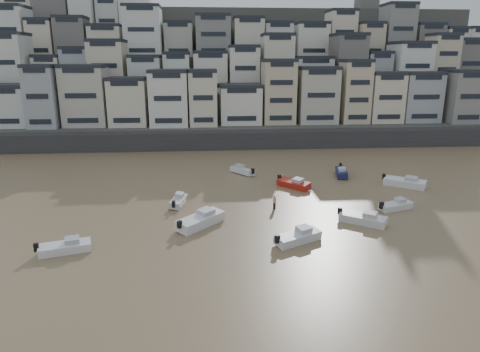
{
  "coord_description": "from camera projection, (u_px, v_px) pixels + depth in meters",
  "views": [
    {
      "loc": [
        3.89,
        -20.02,
        17.99
      ],
      "look_at": [
        7.9,
        30.0,
        4.0
      ],
      "focal_mm": 32.0,
      "sensor_mm": 36.0,
      "label": 1
    }
  ],
  "objects": [
    {
      "name": "boat_f",
      "position": [
        178.0,
        200.0,
        53.82
      ],
      "size": [
        2.47,
        4.97,
        1.3
      ],
      "primitive_type": null,
      "rotation": [
        0.0,
        0.0,
        1.37
      ],
      "color": "silver",
      "rests_on": "ground"
    },
    {
      "name": "boat_d",
      "position": [
        396.0,
        204.0,
        52.11
      ],
      "size": [
        5.07,
        3.16,
        1.32
      ],
      "primitive_type": null,
      "rotation": [
        0.0,
        0.0,
        0.36
      ],
      "color": "silver",
      "rests_on": "ground"
    },
    {
      "name": "harbor_wall",
      "position": [
        237.0,
        140.0,
        86.47
      ],
      "size": [
        140.0,
        3.0,
        3.5
      ],
      "primitive_type": "cube",
      "color": "#38383A",
      "rests_on": "ground"
    },
    {
      "name": "boat_a",
      "position": [
        298.0,
        235.0,
        42.8
      ],
      "size": [
        5.72,
        4.24,
        1.51
      ],
      "primitive_type": null,
      "rotation": [
        0.0,
        0.0,
        0.5
      ],
      "color": "silver",
      "rests_on": "ground"
    },
    {
      "name": "boat_i",
      "position": [
        342.0,
        171.0,
        66.89
      ],
      "size": [
        3.01,
        5.77,
        1.5
      ],
      "primitive_type": null,
      "rotation": [
        0.0,
        0.0,
        -1.8
      ],
      "color": "#151B42",
      "rests_on": "ground"
    },
    {
      "name": "hillside",
      "position": [
        243.0,
        75.0,
        122.06
      ],
      "size": [
        141.04,
        66.0,
        50.0
      ],
      "color": "#4C4C47",
      "rests_on": "ground"
    },
    {
      "name": "boat_j",
      "position": [
        65.0,
        246.0,
        40.56
      ],
      "size": [
        5.42,
        3.03,
        1.41
      ],
      "primitive_type": null,
      "rotation": [
        0.0,
        0.0,
        0.28
      ],
      "color": "white",
      "rests_on": "ground"
    },
    {
      "name": "boat_c",
      "position": [
        200.0,
        218.0,
        46.94
      ],
      "size": [
        6.13,
        6.33,
        1.81
      ],
      "primitive_type": null,
      "rotation": [
        0.0,
        0.0,
        0.82
      ],
      "color": "white",
      "rests_on": "ground"
    },
    {
      "name": "boat_e",
      "position": [
        294.0,
        183.0,
        60.79
      ],
      "size": [
        4.99,
        5.26,
        1.49
      ],
      "primitive_type": null,
      "rotation": [
        0.0,
        0.0,
        -0.84
      ],
      "color": "#AA2015",
      "rests_on": "ground"
    },
    {
      "name": "boat_h",
      "position": [
        242.0,
        169.0,
        68.2
      ],
      "size": [
        4.37,
        4.98,
        1.37
      ],
      "primitive_type": null,
      "rotation": [
        0.0,
        0.0,
        2.23
      ],
      "color": "silver",
      "rests_on": "ground"
    },
    {
      "name": "boat_g",
      "position": [
        405.0,
        181.0,
        61.2
      ],
      "size": [
        6.2,
        5.31,
        1.69
      ],
      "primitive_type": null,
      "rotation": [
        0.0,
        0.0,
        -0.63
      ],
      "color": "silver",
      "rests_on": "ground"
    },
    {
      "name": "boat_b",
      "position": [
        363.0,
        217.0,
        47.63
      ],
      "size": [
        5.61,
        4.76,
        1.53
      ],
      "primitive_type": null,
      "rotation": [
        0.0,
        0.0,
        -0.62
      ],
      "color": "silver",
      "rests_on": "ground"
    },
    {
      "name": "person_pink",
      "position": [
        274.0,
        202.0,
        52.23
      ],
      "size": [
        0.44,
        0.44,
        1.74
      ],
      "primitive_type": null,
      "color": "#C68C8F",
      "rests_on": "ground"
    }
  ]
}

